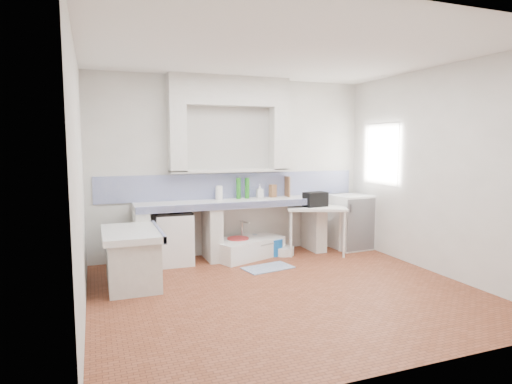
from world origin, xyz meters
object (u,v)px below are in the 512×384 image
object	(u,v)px
stove	(174,239)
sink	(247,248)
fridge	(351,222)
side_table	(316,231)

from	to	relation	value
stove	sink	xyz separation A→B (m)	(1.14, -0.02, -0.24)
sink	fridge	xyz separation A→B (m)	(1.85, -0.08, 0.32)
stove	side_table	bearing A→B (deg)	-4.46
stove	side_table	size ratio (longest dim) A/B	0.81
side_table	fridge	distance (m)	0.77
fridge	sink	bearing A→B (deg)	173.87
sink	stove	bearing A→B (deg)	157.94
stove	side_table	distance (m)	2.25
stove	sink	world-z (taller)	stove
stove	side_table	world-z (taller)	stove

